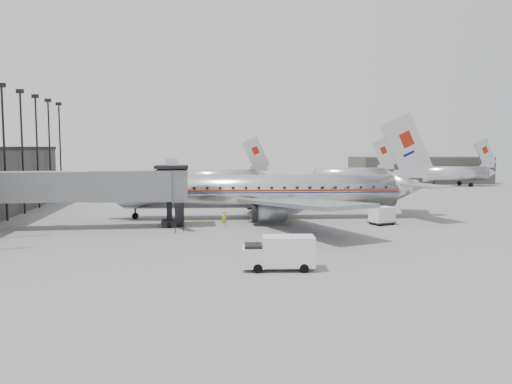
# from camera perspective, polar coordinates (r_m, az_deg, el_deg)

# --- Properties ---
(ground) EXTENTS (160.00, 160.00, 0.00)m
(ground) POSITION_cam_1_polar(r_m,az_deg,el_deg) (49.69, 0.78, -4.39)
(ground) COLOR slate
(ground) RESTS_ON ground
(hangar) EXTENTS (30.00, 12.00, 6.00)m
(hangar) POSITION_cam_1_polar(r_m,az_deg,el_deg) (120.44, 18.16, 2.42)
(hangar) COLOR #3C3937
(hangar) RESTS_ON ground
(apron_line) EXTENTS (60.00, 0.15, 0.01)m
(apron_line) POSITION_cam_1_polar(r_m,az_deg,el_deg) (56.02, 2.95, -3.30)
(apron_line) COLOR gold
(apron_line) RESTS_ON ground
(jet_bridge) EXTENTS (21.00, 6.20, 7.10)m
(jet_bridge) POSITION_cam_1_polar(r_m,az_deg,el_deg) (53.19, -17.87, 0.53)
(jet_bridge) COLOR #585A5C
(jet_bridge) RESTS_ON ground
(floodlight_masts) EXTENTS (0.90, 42.25, 15.25)m
(floodlight_masts) POSITION_cam_1_polar(r_m,az_deg,el_deg) (64.81, -25.97, 4.75)
(floodlight_masts) COLOR black
(floodlight_masts) RESTS_ON ground
(distant_aircraft_near) EXTENTS (16.39, 3.20, 10.26)m
(distant_aircraft_near) POSITION_cam_1_polar(r_m,az_deg,el_deg) (90.81, -4.14, 1.67)
(distant_aircraft_near) COLOR silver
(distant_aircraft_near) RESTS_ON ground
(distant_aircraft_mid) EXTENTS (16.39, 3.20, 10.26)m
(distant_aircraft_mid) POSITION_cam_1_polar(r_m,az_deg,el_deg) (99.67, 10.82, 1.91)
(distant_aircraft_mid) COLOR silver
(distant_aircraft_mid) RESTS_ON ground
(distant_aircraft_far) EXTENTS (16.39, 3.20, 10.26)m
(distant_aircraft_far) POSITION_cam_1_polar(r_m,az_deg,el_deg) (113.06, 21.81, 2.00)
(distant_aircraft_far) COLOR silver
(distant_aircraft_far) RESTS_ON ground
(airliner) EXTENTS (39.02, 36.06, 12.34)m
(airliner) POSITION_cam_1_polar(r_m,az_deg,el_deg) (57.90, 1.39, 0.07)
(airliner) COLOR silver
(airliner) RESTS_ON ground
(service_van) EXTENTS (5.02, 2.36, 2.28)m
(service_van) POSITION_cam_1_polar(r_m,az_deg,el_deg) (33.76, 2.67, -6.90)
(service_van) COLOR silver
(service_van) RESTS_ON ground
(baggage_cart_white) EXTENTS (2.87, 2.52, 1.89)m
(baggage_cart_white) POSITION_cam_1_polar(r_m,az_deg,el_deg) (54.85, 14.19, -2.59)
(baggage_cart_white) COLOR silver
(baggage_cart_white) RESTS_ON ground
(ramp_worker) EXTENTS (0.68, 0.57, 1.59)m
(ramp_worker) POSITION_cam_1_polar(r_m,az_deg,el_deg) (52.14, -3.66, -3.06)
(ramp_worker) COLOR gold
(ramp_worker) RESTS_ON ground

